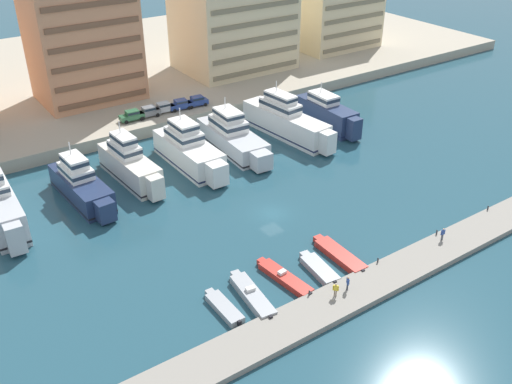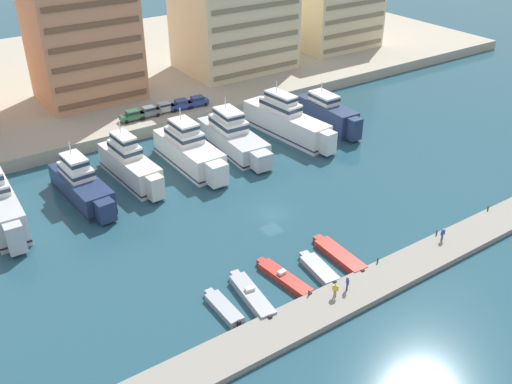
{
  "view_description": "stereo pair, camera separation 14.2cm",
  "coord_description": "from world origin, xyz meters",
  "px_view_note": "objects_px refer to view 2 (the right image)",
  "views": [
    {
      "loc": [
        -37.47,
        -50.91,
        39.85
      ],
      "look_at": [
        -0.97,
        2.29,
        2.5
      ],
      "focal_mm": 40.0,
      "sensor_mm": 36.0,
      "label": 1
    },
    {
      "loc": [
        -37.35,
        -50.99,
        39.85
      ],
      "look_at": [
        -0.97,
        2.29,
        2.5
      ],
      "focal_mm": 40.0,
      "sensor_mm": 36.0,
      "label": 2
    }
  ],
  "objects_px": {
    "car_green_far_left": "(132,115)",
    "pedestrian_near_edge": "(335,289)",
    "yacht_white_center_right": "(286,121)",
    "car_blue_center": "(197,101)",
    "yacht_navy_left": "(81,185)",
    "car_grey_left": "(149,111)",
    "motorboat_grey_far_left": "(223,308)",
    "pedestrian_far_side": "(347,282)",
    "motorboat_grey_left": "(252,296)",
    "car_silver_mid_left": "(163,107)",
    "motorboat_red_center": "(339,255)",
    "yacht_silver_center": "(233,136)",
    "yacht_ivory_mid_left": "(130,164)",
    "yacht_white_center_left": "(189,150)",
    "motorboat_red_mid_left": "(284,278)",
    "motorboat_grey_center_left": "(319,269)",
    "yacht_silver_far_left": "(0,203)",
    "yacht_navy_mid_right": "(327,114)",
    "car_blue_center_left": "(181,104)",
    "pedestrian_mid_deck": "(443,233)"
  },
  "relations": [
    {
      "from": "motorboat_grey_center_left",
      "to": "car_green_far_left",
      "type": "relative_size",
      "value": 1.58
    },
    {
      "from": "car_green_far_left",
      "to": "car_blue_center",
      "type": "height_order",
      "value": "same"
    },
    {
      "from": "yacht_silver_far_left",
      "to": "car_blue_center",
      "type": "bearing_deg",
      "value": 23.61
    },
    {
      "from": "yacht_white_center_right",
      "to": "car_green_far_left",
      "type": "distance_m",
      "value": 25.92
    },
    {
      "from": "yacht_silver_far_left",
      "to": "motorboat_red_mid_left",
      "type": "xyz_separation_m",
      "value": [
        22.49,
        -29.85,
        -2.34
      ]
    },
    {
      "from": "yacht_silver_center",
      "to": "pedestrian_far_side",
      "type": "xyz_separation_m",
      "value": [
        -9.18,
        -37.0,
        -0.51
      ]
    },
    {
      "from": "yacht_white_center_left",
      "to": "pedestrian_near_edge",
      "type": "height_order",
      "value": "yacht_white_center_left"
    },
    {
      "from": "motorboat_grey_far_left",
      "to": "pedestrian_far_side",
      "type": "relative_size",
      "value": 3.65
    },
    {
      "from": "motorboat_red_mid_left",
      "to": "car_blue_center_left",
      "type": "distance_m",
      "value": 48.08
    },
    {
      "from": "yacht_ivory_mid_left",
      "to": "yacht_silver_far_left",
      "type": "bearing_deg",
      "value": -176.76
    },
    {
      "from": "pedestrian_mid_deck",
      "to": "yacht_white_center_left",
      "type": "bearing_deg",
      "value": 112.74
    },
    {
      "from": "car_green_far_left",
      "to": "pedestrian_near_edge",
      "type": "height_order",
      "value": "car_green_far_left"
    },
    {
      "from": "yacht_ivory_mid_left",
      "to": "car_blue_center",
      "type": "distance_m",
      "value": 24.9
    },
    {
      "from": "yacht_navy_left",
      "to": "car_grey_left",
      "type": "xyz_separation_m",
      "value": [
        17.96,
        17.08,
        0.84
      ]
    },
    {
      "from": "motorboat_red_center",
      "to": "motorboat_grey_center_left",
      "type": "bearing_deg",
      "value": -169.56
    },
    {
      "from": "yacht_ivory_mid_left",
      "to": "car_grey_left",
      "type": "xyz_separation_m",
      "value": [
        10.31,
        15.75,
        0.52
      ]
    },
    {
      "from": "motorboat_grey_far_left",
      "to": "car_green_far_left",
      "type": "xyz_separation_m",
      "value": [
        10.88,
        46.99,
        2.67
      ]
    },
    {
      "from": "yacht_white_center_right",
      "to": "pedestrian_mid_deck",
      "type": "bearing_deg",
      "value": -95.77
    },
    {
      "from": "yacht_navy_left",
      "to": "motorboat_red_mid_left",
      "type": "height_order",
      "value": "yacht_navy_left"
    },
    {
      "from": "pedestrian_near_edge",
      "to": "pedestrian_mid_deck",
      "type": "relative_size",
      "value": 1.02
    },
    {
      "from": "yacht_ivory_mid_left",
      "to": "pedestrian_near_edge",
      "type": "xyz_separation_m",
      "value": [
        6.73,
        -36.63,
        -0.82
      ]
    },
    {
      "from": "yacht_navy_mid_right",
      "to": "motorboat_grey_center_left",
      "type": "relative_size",
      "value": 2.32
    },
    {
      "from": "yacht_navy_left",
      "to": "car_blue_center",
      "type": "bearing_deg",
      "value": 31.6
    },
    {
      "from": "yacht_navy_left",
      "to": "car_grey_left",
      "type": "height_order",
      "value": "yacht_navy_left"
    },
    {
      "from": "yacht_silver_far_left",
      "to": "car_grey_left",
      "type": "distance_m",
      "value": 32.93
    },
    {
      "from": "pedestrian_near_edge",
      "to": "car_blue_center_left",
      "type": "bearing_deg",
      "value": 79.52
    },
    {
      "from": "yacht_navy_left",
      "to": "car_green_far_left",
      "type": "bearing_deg",
      "value": 48.8
    },
    {
      "from": "car_silver_mid_left",
      "to": "pedestrian_mid_deck",
      "type": "relative_size",
      "value": 2.53
    },
    {
      "from": "yacht_silver_far_left",
      "to": "pedestrian_mid_deck",
      "type": "distance_m",
      "value": 54.81
    },
    {
      "from": "motorboat_red_center",
      "to": "yacht_silver_center",
      "type": "bearing_deg",
      "value": 80.25
    },
    {
      "from": "motorboat_grey_left",
      "to": "motorboat_red_center",
      "type": "height_order",
      "value": "motorboat_grey_left"
    },
    {
      "from": "car_green_far_left",
      "to": "pedestrian_near_edge",
      "type": "bearing_deg",
      "value": -90.63
    },
    {
      "from": "yacht_white_center_left",
      "to": "motorboat_red_mid_left",
      "type": "bearing_deg",
      "value": -98.99
    },
    {
      "from": "car_grey_left",
      "to": "pedestrian_mid_deck",
      "type": "xyz_separation_m",
      "value": [
        13.78,
        -51.83,
        -1.36
      ]
    },
    {
      "from": "yacht_ivory_mid_left",
      "to": "pedestrian_far_side",
      "type": "xyz_separation_m",
      "value": [
        8.47,
        -36.54,
        -0.8
      ]
    },
    {
      "from": "yacht_white_center_right",
      "to": "motorboat_red_center",
      "type": "relative_size",
      "value": 2.43
    },
    {
      "from": "yacht_ivory_mid_left",
      "to": "yacht_navy_mid_right",
      "type": "height_order",
      "value": "yacht_ivory_mid_left"
    },
    {
      "from": "pedestrian_near_edge",
      "to": "car_green_far_left",
      "type": "bearing_deg",
      "value": 89.37
    },
    {
      "from": "motorboat_red_mid_left",
      "to": "motorboat_red_center",
      "type": "relative_size",
      "value": 0.99
    },
    {
      "from": "yacht_navy_left",
      "to": "motorboat_grey_left",
      "type": "relative_size",
      "value": 1.88
    },
    {
      "from": "yacht_silver_center",
      "to": "motorboat_red_mid_left",
      "type": "bearing_deg",
      "value": -112.85
    },
    {
      "from": "motorboat_grey_left",
      "to": "car_silver_mid_left",
      "type": "relative_size",
      "value": 2.03
    },
    {
      "from": "motorboat_red_center",
      "to": "pedestrian_near_edge",
      "type": "distance_m",
      "value": 7.87
    },
    {
      "from": "car_blue_center_left",
      "to": "pedestrian_mid_deck",
      "type": "bearing_deg",
      "value": -81.53
    },
    {
      "from": "motorboat_grey_far_left",
      "to": "motorboat_red_mid_left",
      "type": "height_order",
      "value": "motorboat_red_mid_left"
    },
    {
      "from": "car_grey_left",
      "to": "pedestrian_mid_deck",
      "type": "distance_m",
      "value": 53.65
    },
    {
      "from": "yacht_ivory_mid_left",
      "to": "car_blue_center",
      "type": "height_order",
      "value": "yacht_ivory_mid_left"
    },
    {
      "from": "pedestrian_near_edge",
      "to": "pedestrian_far_side",
      "type": "relative_size",
      "value": 0.98
    },
    {
      "from": "motorboat_grey_far_left",
      "to": "pedestrian_far_side",
      "type": "height_order",
      "value": "pedestrian_far_side"
    },
    {
      "from": "yacht_ivory_mid_left",
      "to": "motorboat_grey_far_left",
      "type": "xyz_separation_m",
      "value": [
        -3.57,
        -31.23,
        -2.15
      ]
    }
  ]
}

